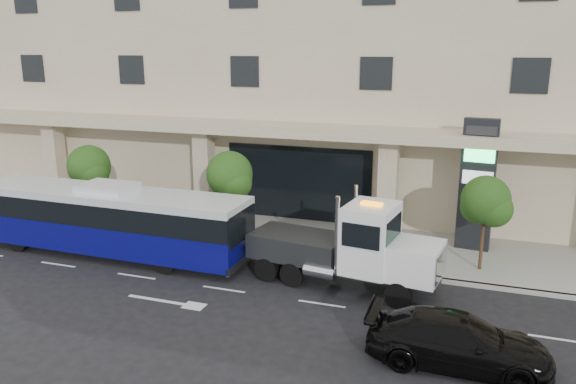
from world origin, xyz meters
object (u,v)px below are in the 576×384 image
object	(u,v)px
city_bus	(110,219)
tow_truck	(351,249)
signage_pylon	(477,184)
black_sedan	(458,341)

from	to	relation	value
city_bus	tow_truck	size ratio (longest dim) A/B	1.51
city_bus	signage_pylon	xyz separation A→B (m)	(15.65, 5.75, 1.53)
tow_truck	black_sedan	world-z (taller)	tow_truck
tow_truck	black_sedan	size ratio (longest dim) A/B	1.62
city_bus	black_sedan	bearing A→B (deg)	-15.52
tow_truck	black_sedan	bearing A→B (deg)	-38.52
tow_truck	signage_pylon	world-z (taller)	signage_pylon
tow_truck	black_sedan	distance (m)	6.24
city_bus	signage_pylon	world-z (taller)	signage_pylon
tow_truck	signage_pylon	distance (m)	7.50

